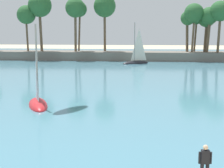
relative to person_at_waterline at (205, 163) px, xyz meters
The scene contains 5 objects.
sea 48.35m from the person_at_waterline, 95.73° to the left, with size 220.00×96.03×0.06m, color teal.
palm_headland 56.34m from the person_at_waterline, 93.73° to the left, with size 89.79×7.08×13.59m.
person_at_waterline is the anchor object (origin of this frame).
sailboat_near_shore 49.16m from the person_at_waterline, 94.38° to the left, with size 5.49×4.58×8.05m.
sailboat_far_left 17.46m from the person_at_waterline, 130.06° to the left, with size 3.20×5.15×7.18m.
Camera 1 is at (2.20, -7.39, 6.31)m, focal length 54.24 mm.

